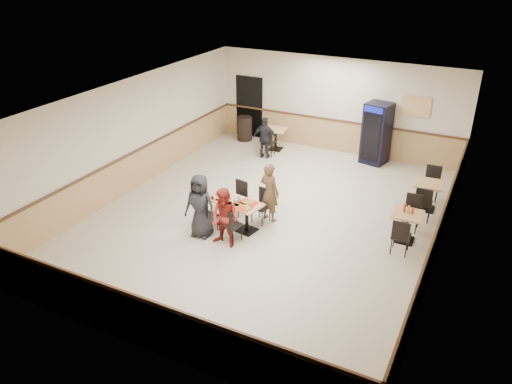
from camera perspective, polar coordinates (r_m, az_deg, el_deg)
The scene contains 20 objects.
ground at distance 12.36m, azimuth 1.39°, elevation -2.80°, with size 10.00×10.00×0.00m, color beige.
room_shell at distance 13.76m, azimuth 12.73°, elevation 2.37°, with size 10.00×10.00×10.00m.
main_table at distance 11.70m, azimuth -2.29°, elevation -2.08°, with size 1.36×0.85×0.68m.
main_chairs at distance 11.74m, azimuth -2.46°, elevation -2.11°, with size 1.37×1.66×0.86m.
diner_woman_left at distance 11.30m, azimuth -6.39°, elevation -1.60°, with size 0.74×0.48×1.51m, color black.
diner_woman_right at distance 10.90m, azimuth -3.58°, elevation -3.00°, with size 0.67×0.52×1.38m, color maroon.
diner_man_opposite at distance 11.89m, azimuth 1.56°, elevation -0.03°, with size 0.54×0.35×1.48m, color brown.
lone_diner at distance 15.57m, azimuth 1.06°, elevation 6.20°, with size 0.77×0.32×1.32m, color black.
tabletop_clutter at distance 11.56m, azimuth -2.64°, elevation -1.07°, with size 1.19×0.62×0.12m.
side_table_near at distance 11.65m, azimuth 16.84°, elevation -3.39°, with size 0.67×0.67×0.69m.
side_table_near_chair_south at distance 11.18m, azimuth 16.26°, elevation -4.76°, with size 0.41×0.41×0.88m, color black, non-canonical shape.
side_table_near_chair_north at distance 12.15m, azimuth 17.35°, elevation -2.31°, with size 0.41×0.41×0.88m, color black, non-canonical shape.
side_table_far at distance 13.20m, azimuth 19.04°, elevation 0.02°, with size 0.72×0.72×0.73m.
side_table_far_chair_south at distance 12.68m, azimuth 18.59°, elevation -1.12°, with size 0.43×0.43×0.93m, color black, non-canonical shape.
side_table_far_chair_north at distance 13.74m, azimuth 19.43°, elevation 0.90°, with size 0.43×0.43×0.93m, color black, non-canonical shape.
condiment_caddy at distance 11.55m, azimuth 16.95°, elevation -1.86°, with size 0.23×0.06×0.20m.
back_table at distance 16.31m, azimuth 2.27°, elevation 6.41°, with size 0.72×0.72×0.70m.
back_table_chair_lone at distance 15.84m, azimuth 1.42°, elevation 5.73°, with size 0.41×0.41×0.89m, color black, non-canonical shape.
pepsi_cooler at distance 15.57m, azimuth 13.60°, elevation 6.53°, with size 0.84×0.85×1.87m.
trash_bin at distance 17.18m, azimuth -1.30°, elevation 7.26°, with size 0.52×0.52×0.81m, color black.
Camera 1 is at (4.59, -9.78, 6.02)m, focal length 35.00 mm.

